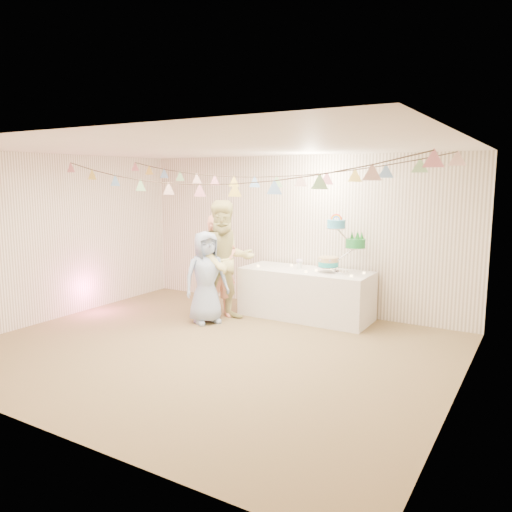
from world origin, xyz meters
The scene contains 25 objects.
floor centered at (0.00, 0.00, 0.00)m, with size 6.00×6.00×0.00m, color brown.
ceiling centered at (0.00, 0.00, 2.60)m, with size 6.00×6.00×0.00m, color silver.
back_wall centered at (0.00, 2.50, 1.30)m, with size 6.00×6.00×0.00m, color white.
front_wall centered at (0.00, -2.50, 1.30)m, with size 6.00×6.00×0.00m, color white.
left_wall centered at (-3.00, 0.00, 1.30)m, with size 5.00×5.00×0.00m, color white.
right_wall centered at (3.00, 0.00, 1.30)m, with size 5.00×5.00×0.00m, color white.
table centered at (0.41, 2.02, 0.39)m, with size 2.08×0.83×0.78m, color silver.
cake_stand centered at (0.96, 2.07, 1.17)m, with size 0.76×0.44×0.84m, color silver, non-canonical shape.
cake_bottom centered at (0.81, 2.01, 0.84)m, with size 0.31×0.31×0.15m, color #24A9AC, non-canonical shape.
cake_middle centered at (1.14, 2.16, 1.11)m, with size 0.27×0.27×0.22m, color #1B7D36, non-canonical shape.
cake_top_tier centered at (0.90, 2.04, 1.38)m, with size 0.25×0.25×0.19m, color #40A2CB, non-canonical shape.
platter centered at (-0.13, 1.97, 0.76)m, with size 0.34×0.34×0.02m, color white.
posy centered at (0.26, 2.07, 0.83)m, with size 0.14×0.14×0.16m, color white, non-canonical shape.
person_adult_a centered at (-0.80, 1.31, 0.83)m, with size 0.61×0.40×1.66m, color #F09C7D.
person_adult_b centered at (-0.63, 1.27, 0.95)m, with size 0.92×0.72×1.89m, color #C7C07A.
person_child centered at (-0.79, 0.97, 0.71)m, with size 0.70×0.45×1.43m, color #8DA3C7.
bunting_back centered at (0.00, 1.10, 2.35)m, with size 5.60×1.10×0.40m, color pink, non-canonical shape.
bunting_front centered at (0.00, -0.20, 2.32)m, with size 5.60×0.90×0.36m, color #72A5E5, non-canonical shape.
tealight_0 centered at (-0.39, 1.87, 0.80)m, with size 0.04×0.04×0.03m, color #FFD88C.
tealight_1 centered at (0.06, 2.20, 0.80)m, with size 0.04×0.04×0.03m, color #FFD88C.
tealight_2 centered at (0.51, 1.80, 0.80)m, with size 0.04×0.04×0.03m, color #FFD88C.
tealight_3 centered at (0.76, 2.24, 0.80)m, with size 0.04×0.04×0.03m, color #FFD88C.
tealight_4 centered at (1.23, 1.84, 0.80)m, with size 0.04×0.04×0.03m, color #FFD88C.
tealight_5 centered at (1.31, 2.17, 0.80)m, with size 0.04×0.04×0.03m, color #FFD88C.
tealight_6 centered at (0.59, 1.99, 0.80)m, with size 0.04×0.04×0.03m, color #FFD88C.
Camera 1 is at (3.71, -5.10, 2.22)m, focal length 35.00 mm.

